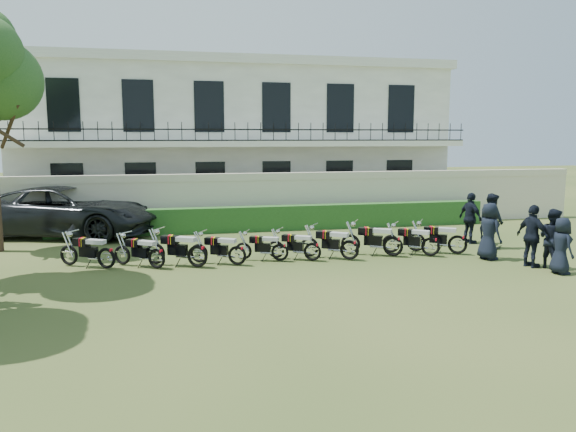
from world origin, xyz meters
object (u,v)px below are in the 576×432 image
Objects in this scene: officer_2 at (533,236)px; officer_5 at (470,218)px; motorcycle_0 at (106,253)px; motorcycle_2 at (197,251)px; motorcycle_6 at (350,245)px; motorcycle_8 at (431,242)px; motorcycle_4 at (280,248)px; officer_4 at (491,221)px; motorcycle_1 at (157,254)px; motorcycle_5 at (313,247)px; officer_0 at (561,246)px; officer_3 at (489,231)px; suv at (66,211)px; motorcycle_3 at (237,251)px; officer_1 at (552,239)px; motorcycle_7 at (393,241)px; motorcycle_9 at (458,240)px.

officer_2 is 1.01× the size of officer_5.
motorcycle_2 reaches higher than motorcycle_0.
motorcycle_6 is 2.70m from motorcycle_8.
motorcycle_4 is at bearing -53.03° from motorcycle_2.
officer_2 is 0.97× the size of officer_4.
motorcycle_1 is 3.68m from motorcycle_4.
motorcycle_5 is 0.97× the size of officer_0.
motorcycle_5 is 5.53m from officer_3.
motorcycle_0 is at bearing 85.29° from officer_5.
suv is (-7.10, 6.20, 0.54)m from motorcycle_4.
suv is at bearing 60.75° from officer_5.
motorcycle_5 is (0.98, -0.18, 0.01)m from motorcycle_4.
motorcycle_3 is at bearing -55.58° from motorcycle_1.
officer_2 is at bearing -74.79° from motorcycle_3.
motorcycle_3 is 0.86× the size of officer_4.
motorcycle_3 is at bearing -64.63° from motorcycle_0.
motorcycle_0 is 1.45m from motorcycle_1.
officer_3 reaches higher than motorcycle_8.
officer_2 is (-0.28, 0.88, 0.13)m from officer_0.
motorcycle_6 is 5.96m from officer_0.
officer_1 is at bearing -131.21° from officer_2.
motorcycle_0 is 0.95× the size of motorcycle_7.
officer_3 is (-0.64, 1.23, -0.03)m from officer_2.
motorcycle_2 is 9.79m from officer_2.
officer_5 is (-0.27, 4.01, 0.04)m from officer_1.
suv is at bearing 95.50° from motorcycle_9.
officer_1 is 0.54m from officer_2.
officer_3 reaches higher than motorcycle_6.
officer_5 is at bearing -30.64° from officer_3.
motorcycle_8 reaches higher than motorcycle_5.
officer_0 is 0.94m from officer_2.
motorcycle_6 reaches higher than motorcycle_5.
officer_1 is (12.63, -2.65, 0.39)m from motorcycle_0.
motorcycle_6 is (7.23, -0.40, 0.00)m from motorcycle_0.
officer_1 is at bearing -101.84° from suv.
motorcycle_1 is 0.93× the size of motorcycle_3.
suv is at bearing 49.28° from motorcycle_0.
officer_1 reaches higher than motorcycle_6.
officer_0 reaches higher than motorcycle_2.
motorcycle_3 is 0.99× the size of motorcycle_6.
motorcycle_6 reaches higher than motorcycle_4.
motorcycle_4 is 0.90× the size of officer_3.
officer_0 reaches higher than motorcycle_6.
motorcycle_2 is 4.65m from motorcycle_6.
officer_3 is (7.77, -0.80, 0.43)m from motorcycle_3.
officer_0 is at bearing -168.63° from officer_3.
motorcycle_6 is at bearing -60.04° from motorcycle_2.
suv reaches higher than motorcycle_0.
officer_5 is at bearing -56.23° from motorcycle_4.
motorcycle_9 is at bearing -54.66° from motorcycle_6.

